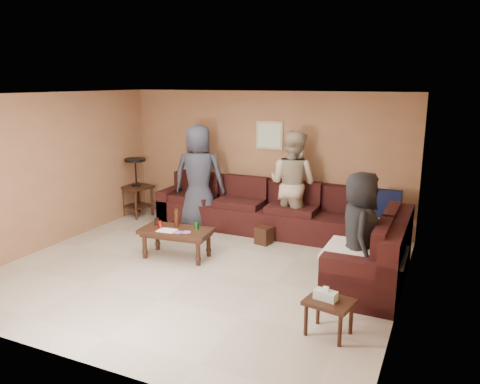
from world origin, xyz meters
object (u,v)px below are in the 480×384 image
(side_table_right, at_px, (328,304))
(person_left, at_px, (199,176))
(waste_bin, at_px, (264,235))
(person_right, at_px, (359,233))
(coffee_table, at_px, (176,233))
(end_table_left, at_px, (137,186))
(sectional_sofa, at_px, (288,226))
(person_middle, at_px, (292,184))

(side_table_right, height_order, person_left, person_left)
(waste_bin, bearing_deg, side_table_right, -54.95)
(person_left, height_order, person_right, person_left)
(coffee_table, height_order, person_left, person_left)
(end_table_left, relative_size, side_table_right, 2.14)
(sectional_sofa, relative_size, waste_bin, 16.02)
(coffee_table, height_order, side_table_right, coffee_table)
(coffee_table, xyz_separation_m, person_middle, (1.28, 1.77, 0.54))
(coffee_table, relative_size, person_middle, 0.62)
(person_left, height_order, person_middle, person_left)
(end_table_left, distance_m, side_table_right, 5.49)
(side_table_right, relative_size, waste_bin, 1.89)
(sectional_sofa, bearing_deg, side_table_right, -62.39)
(side_table_right, xyz_separation_m, person_left, (-3.16, 2.82, 0.60))
(end_table_left, relative_size, person_left, 0.61)
(end_table_left, relative_size, waste_bin, 4.04)
(end_table_left, height_order, person_right, person_right)
(person_left, bearing_deg, side_table_right, 122.11)
(end_table_left, relative_size, person_middle, 0.63)
(end_table_left, distance_m, person_middle, 3.25)
(person_middle, height_order, person_right, person_middle)
(end_table_left, xyz_separation_m, person_middle, (3.23, 0.14, 0.31))
(waste_bin, bearing_deg, person_right, -33.73)
(coffee_table, bearing_deg, person_middle, 54.27)
(side_table_right, bearing_deg, end_table_left, 147.92)
(sectional_sofa, distance_m, person_left, 1.97)
(coffee_table, bearing_deg, side_table_right, -25.34)
(person_left, bearing_deg, coffee_table, 90.43)
(coffee_table, height_order, person_middle, person_middle)
(side_table_right, bearing_deg, sectional_sofa, 117.61)
(end_table_left, height_order, waste_bin, end_table_left)
(sectional_sofa, distance_m, person_right, 1.94)
(sectional_sofa, distance_m, coffee_table, 1.86)
(end_table_left, relative_size, person_right, 0.74)
(side_table_right, distance_m, person_middle, 3.41)
(sectional_sofa, height_order, end_table_left, end_table_left)
(coffee_table, relative_size, end_table_left, 0.97)
(end_table_left, bearing_deg, waste_bin, -9.58)
(person_left, relative_size, person_middle, 1.03)
(waste_bin, bearing_deg, person_left, 164.54)
(sectional_sofa, height_order, person_left, person_left)
(person_right, bearing_deg, sectional_sofa, 32.66)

